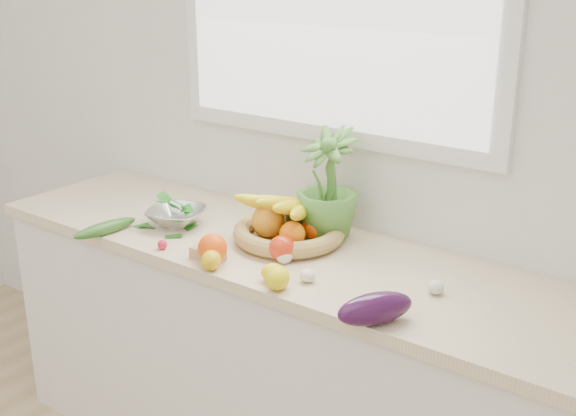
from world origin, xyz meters
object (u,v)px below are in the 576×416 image
Objects in this scene: apple at (282,248)px; eggplant at (375,309)px; potted_herb at (328,183)px; fruit_basket at (288,226)px; colander_with_spinach at (176,211)px; cucumber at (105,228)px.

eggplant is (0.45, -0.19, 0.00)m from apple.
fruit_basket is (-0.10, -0.09, -0.15)m from potted_herb.
colander_with_spinach is (-0.41, -0.12, 0.00)m from fruit_basket.
eggplant is 0.58× the size of potted_herb.
apple is 0.48m from eggplant.
potted_herb is at bearing 86.51° from apple.
apple is at bearing -93.49° from potted_herb.
cucumber is at bearing -179.96° from eggplant.
apple reaches higher than cucumber.
cucumber is at bearing -124.66° from colander_with_spinach.
apple is 0.39× the size of eggplant.
colander_with_spinach is at bearing -163.22° from fruit_basket.
apple is 0.28m from potted_herb.
colander_with_spinach is (-0.49, 0.02, 0.01)m from apple.
potted_herb is 1.42× the size of colander_with_spinach.
potted_herb reaches higher than colander_with_spinach.
fruit_basket is at bearing 119.98° from apple.
potted_herb reaches higher than fruit_basket.
cucumber is (-0.63, -0.19, -0.02)m from apple.
cucumber is at bearing -163.57° from apple.
apple is 0.22× the size of potted_herb.
fruit_basket is 0.42m from colander_with_spinach.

